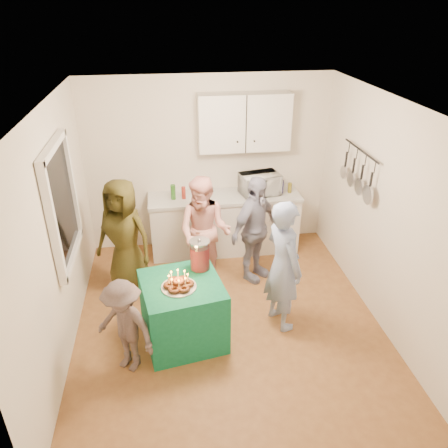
{
  "coord_description": "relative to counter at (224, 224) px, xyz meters",
  "views": [
    {
      "loc": [
        -0.64,
        -4.13,
        3.52
      ],
      "look_at": [
        0.0,
        0.35,
        1.15
      ],
      "focal_mm": 35.0,
      "sensor_mm": 36.0,
      "label": 1
    }
  ],
  "objects": [
    {
      "name": "donut_cake",
      "position": [
        -0.78,
        -1.99,
        0.42
      ],
      "size": [
        0.38,
        0.38,
        0.18
      ],
      "primitive_type": null,
      "color": "#381C0C",
      "rests_on": "party_table"
    },
    {
      "name": "woman_back_right",
      "position": [
        0.29,
        -0.82,
        0.32
      ],
      "size": [
        0.91,
        0.85,
        1.5
      ],
      "primitive_type": "imported",
      "rotation": [
        0.0,
        0.0,
        0.71
      ],
      "color": "#121139",
      "rests_on": "floor"
    },
    {
      "name": "child_near_left",
      "position": [
        -1.35,
        -2.28,
        0.11
      ],
      "size": [
        0.8,
        0.74,
        1.08
      ],
      "primitive_type": "imported",
      "rotation": [
        0.0,
        0.0,
        -0.64
      ],
      "color": "#4F403F",
      "rests_on": "floor"
    },
    {
      "name": "counter",
      "position": [
        0.0,
        0.0,
        0.0
      ],
      "size": [
        2.2,
        0.58,
        0.86
      ],
      "primitive_type": "cube",
      "color": "white",
      "rests_on": "floor"
    },
    {
      "name": "upper_cabinet",
      "position": [
        0.3,
        0.15,
        1.52
      ],
      "size": [
        1.3,
        0.3,
        0.8
      ],
      "primitive_type": "cube",
      "color": "white",
      "rests_on": "back_wall"
    },
    {
      "name": "woman_back_center",
      "position": [
        -0.38,
        -0.8,
        0.33
      ],
      "size": [
        0.91,
        0.82,
        1.52
      ],
      "primitive_type": "imported",
      "rotation": [
        0.0,
        0.0,
        -0.41
      ],
      "color": "#F3817F",
      "rests_on": "floor"
    },
    {
      "name": "floor",
      "position": [
        -0.2,
        -1.7,
        -0.43
      ],
      "size": [
        4.0,
        4.0,
        0.0
      ],
      "primitive_type": "plane",
      "color": "brown",
      "rests_on": "ground"
    },
    {
      "name": "man_birthday",
      "position": [
        0.41,
        -1.8,
        0.37
      ],
      "size": [
        0.55,
        0.68,
        1.61
      ],
      "primitive_type": "imported",
      "rotation": [
        0.0,
        0.0,
        1.9
      ],
      "color": "#8EA1CF",
      "rests_on": "floor"
    },
    {
      "name": "countertop",
      "position": [
        0.0,
        -0.0,
        0.46
      ],
      "size": [
        2.24,
        0.62,
        0.05
      ],
      "primitive_type": "cube",
      "color": "beige",
      "rests_on": "counter"
    },
    {
      "name": "left_wall",
      "position": [
        -2.0,
        -1.7,
        0.87
      ],
      "size": [
        4.0,
        4.0,
        0.0
      ],
      "primitive_type": "plane",
      "color": "silver",
      "rests_on": "floor"
    },
    {
      "name": "ceiling",
      "position": [
        -0.2,
        -1.7,
        2.17
      ],
      "size": [
        4.0,
        4.0,
        0.0
      ],
      "primitive_type": "plane",
      "color": "white",
      "rests_on": "floor"
    },
    {
      "name": "right_wall",
      "position": [
        1.6,
        -1.7,
        0.87
      ],
      "size": [
        4.0,
        4.0,
        0.0
      ],
      "primitive_type": "plane",
      "color": "silver",
      "rests_on": "floor"
    },
    {
      "name": "pot_rack",
      "position": [
        1.52,
        -1.0,
        1.17
      ],
      "size": [
        0.12,
        1.0,
        0.6
      ],
      "primitive_type": "cube",
      "color": "black",
      "rests_on": "right_wall"
    },
    {
      "name": "microwave",
      "position": [
        0.52,
        0.0,
        0.63
      ],
      "size": [
        0.62,
        0.48,
        0.31
      ],
      "primitive_type": "imported",
      "rotation": [
        0.0,
        0.0,
        0.19
      ],
      "color": "white",
      "rests_on": "countertop"
    },
    {
      "name": "woman_back_left",
      "position": [
        -1.42,
        -0.81,
        0.35
      ],
      "size": [
        0.9,
        0.79,
        1.56
      ],
      "primitive_type": "imported",
      "rotation": [
        0.0,
        0.0,
        -0.47
      ],
      "color": "brown",
      "rests_on": "floor"
    },
    {
      "name": "back_wall",
      "position": [
        -0.2,
        0.3,
        0.87
      ],
      "size": [
        3.6,
        3.6,
        0.0
      ],
      "primitive_type": "plane",
      "color": "silver",
      "rests_on": "floor"
    },
    {
      "name": "party_table",
      "position": [
        -0.75,
        -1.92,
        -0.05
      ],
      "size": [
        0.98,
        0.98,
        0.76
      ],
      "primitive_type": "cube",
      "rotation": [
        0.0,
        0.0,
        0.17
      ],
      "color": "#0F6941",
      "rests_on": "floor"
    },
    {
      "name": "punch_jar",
      "position": [
        -0.52,
        -1.65,
        0.5
      ],
      "size": [
        0.22,
        0.22,
        0.34
      ],
      "primitive_type": "cylinder",
      "color": "red",
      "rests_on": "party_table"
    },
    {
      "name": "window_night",
      "position": [
        -1.97,
        -1.4,
        1.12
      ],
      "size": [
        0.04,
        1.0,
        1.2
      ],
      "primitive_type": "cube",
      "color": "black",
      "rests_on": "left_wall"
    }
  ]
}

